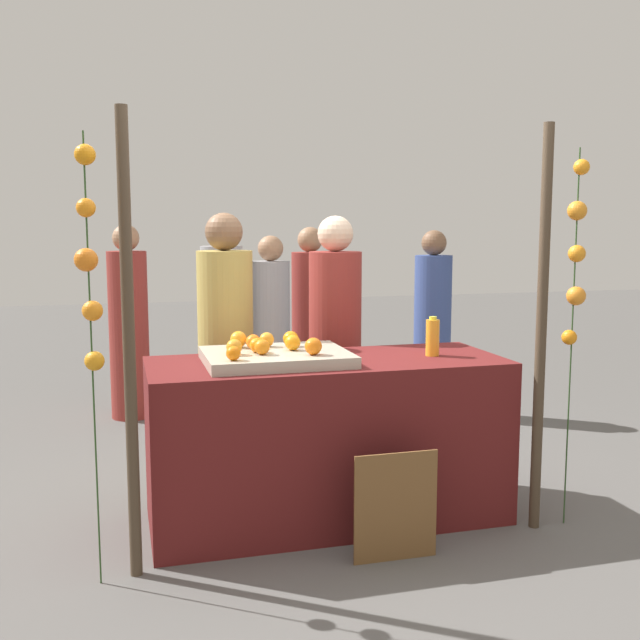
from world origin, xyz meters
The scene contains 26 objects.
ground_plane centered at (0.00, 0.00, 0.00)m, with size 24.00×24.00×0.00m, color #565451.
stall_counter centered at (0.00, 0.00, 0.45)m, with size 1.93×0.76×0.89m, color #5B1919.
orange_tray centered at (-0.29, -0.01, 0.92)m, with size 0.76×0.59×0.06m, color #B2AD99.
orange_0 centered at (-0.46, 0.18, 1.00)m, with size 0.09×0.09×0.09m, color orange.
orange_1 centered at (-0.39, -0.01, 0.99)m, with size 0.08×0.08×0.08m, color orange.
orange_2 centered at (-0.17, 0.13, 1.00)m, with size 0.09×0.09×0.09m, color orange.
orange_3 centered at (-0.52, -0.05, 1.00)m, with size 0.08×0.08×0.08m, color orange.
orange_4 centered at (-0.37, -0.08, 0.99)m, with size 0.08×0.08×0.08m, color orange.
orange_5 centered at (-0.39, 0.10, 0.99)m, with size 0.08×0.08×0.08m, color orange.
orange_6 centered at (-0.12, -0.16, 1.00)m, with size 0.09×0.09×0.09m, color orange.
orange_7 centered at (-0.19, 0.01, 1.00)m, with size 0.08×0.08×0.08m, color orange.
orange_8 centered at (-0.54, -0.21, 0.99)m, with size 0.07×0.07×0.07m, color orange.
orange_9 centered at (-0.30, 0.16, 0.99)m, with size 0.08×0.08×0.08m, color orange.
juice_bottle centered at (0.60, -0.03, 1.00)m, with size 0.08×0.08×0.22m.
chalkboard_sign centered at (0.18, -0.59, 0.26)m, with size 0.42×0.03×0.55m.
vendor_left centered at (-0.46, 0.68, 0.79)m, with size 0.34×0.34×1.70m.
vendor_right centered at (0.25, 0.70, 0.78)m, with size 0.34×0.34×1.68m.
crowd_person_0 centered at (0.52, 2.36, 0.75)m, with size 0.32×0.32×1.60m.
crowd_person_1 centered at (-1.01, 2.53, 0.76)m, with size 0.33×0.33×1.63m.
crowd_person_2 centered at (0.12, 2.09, 0.72)m, with size 0.31×0.31×1.54m.
crowd_person_3 centered at (1.50, 1.99, 0.73)m, with size 0.32×0.32×1.58m.
crowd_person_4 centered at (-0.28, 2.11, 0.78)m, with size 0.34×0.34×1.68m.
canopy_post_left centered at (-1.05, -0.42, 1.07)m, with size 0.06×0.06×2.14m, color #473828.
canopy_post_right centered at (1.05, -0.42, 1.07)m, with size 0.06×0.06×2.14m, color #473828.
garland_strand_left centered at (-1.20, -0.47, 1.45)m, with size 0.11×0.10×2.02m.
garland_strand_right centered at (1.23, -0.43, 1.46)m, with size 0.12×0.11×2.02m.
Camera 1 is at (-1.08, -3.80, 1.62)m, focal length 41.49 mm.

